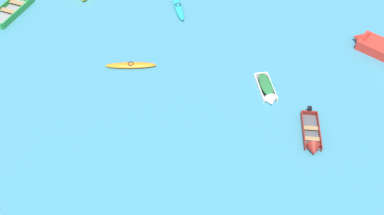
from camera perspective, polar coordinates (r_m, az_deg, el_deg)
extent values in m
cube|color=gray|center=(38.71, -22.02, 11.16)|extent=(3.20, 3.93, 0.13)
cube|color=#288C3D|center=(39.08, -22.99, 11.56)|extent=(2.16, 3.36, 0.52)
cube|color=#288C3D|center=(38.13, -21.20, 11.21)|extent=(2.16, 3.36, 0.52)
cube|color=#937047|center=(38.43, -22.33, 11.33)|extent=(1.38, 1.07, 0.03)
cube|color=#937047|center=(39.09, -21.34, 12.31)|extent=(1.38, 1.07, 0.03)
cube|color=#4C4C51|center=(29.95, 9.31, 2.36)|extent=(0.86, 2.39, 0.08)
cube|color=white|center=(29.99, 10.13, 2.62)|extent=(0.10, 2.48, 0.34)
cube|color=white|center=(29.75, 8.53, 2.44)|extent=(0.10, 2.48, 0.34)
cube|color=white|center=(30.70, 8.71, 4.15)|extent=(0.86, 0.10, 0.34)
cone|color=white|center=(29.01, 10.03, 0.76)|extent=(0.85, 0.58, 0.84)
cube|color=#937047|center=(29.90, 9.28, 2.79)|extent=(0.78, 0.27, 0.03)
ellipsoid|color=#236633|center=(29.68, 9.40, 2.88)|extent=(0.82, 2.19, 0.26)
ellipsoid|color=teal|center=(36.49, -1.79, 12.75)|extent=(0.70, 3.80, 0.34)
torus|color=black|center=(36.40, -1.79, 12.95)|extent=(0.47, 0.47, 0.07)
cube|color=#4C4C51|center=(28.01, 14.85, -3.06)|extent=(1.58, 2.85, 0.10)
cube|color=maroon|center=(28.01, 15.86, -2.92)|extent=(0.81, 2.74, 0.39)
cube|color=maroon|center=(27.81, 13.94, -2.82)|extent=(0.81, 2.74, 0.39)
cube|color=maroon|center=(28.82, 14.65, -0.71)|extent=(0.93, 0.34, 0.39)
cone|color=maroon|center=(26.98, 15.20, -5.25)|extent=(1.05, 0.87, 0.91)
cube|color=#937047|center=(27.94, 14.91, -2.54)|extent=(0.90, 0.51, 0.03)
cube|color=#937047|center=(27.42, 15.06, -3.86)|extent=(0.90, 0.51, 0.03)
cube|color=black|center=(28.80, 14.68, -0.35)|extent=(0.30, 0.32, 0.54)
ellipsoid|color=orange|center=(31.34, -7.78, 5.35)|extent=(3.54, 1.11, 0.31)
torus|color=black|center=(31.24, -7.81, 5.54)|extent=(0.49, 0.49, 0.07)
cone|color=red|center=(35.05, 20.54, 8.21)|extent=(1.69, 1.63, 1.39)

